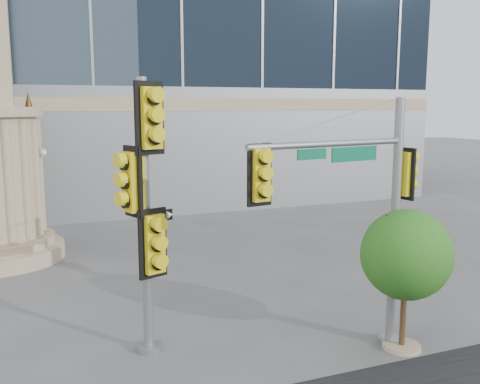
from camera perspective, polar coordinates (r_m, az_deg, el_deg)
name	(u,v)px	position (r m, az deg, el deg)	size (l,w,h in m)	color
ground	(271,337)	(12.44, 3.30, -15.20)	(120.00, 120.00, 0.00)	#545456
main_signal_pole	(363,199)	(11.02, 12.96, -0.69)	(4.10, 1.03, 5.31)	slate
secondary_signal_pole	(145,196)	(10.83, -10.06, -0.46)	(1.07, 0.76, 5.69)	slate
street_tree	(407,258)	(11.76, 17.38, -6.75)	(1.94, 1.89, 3.02)	tan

